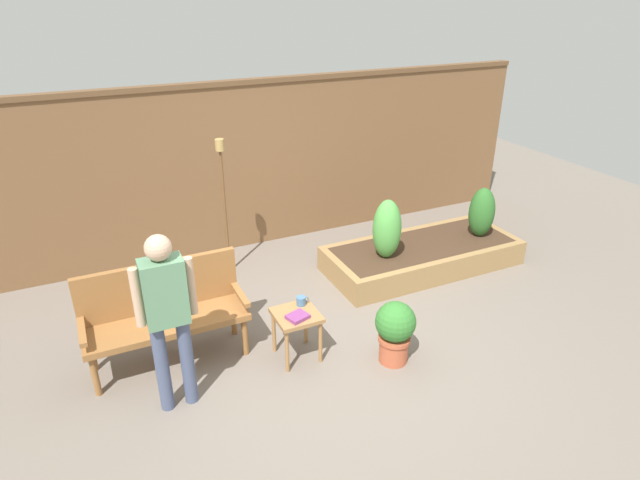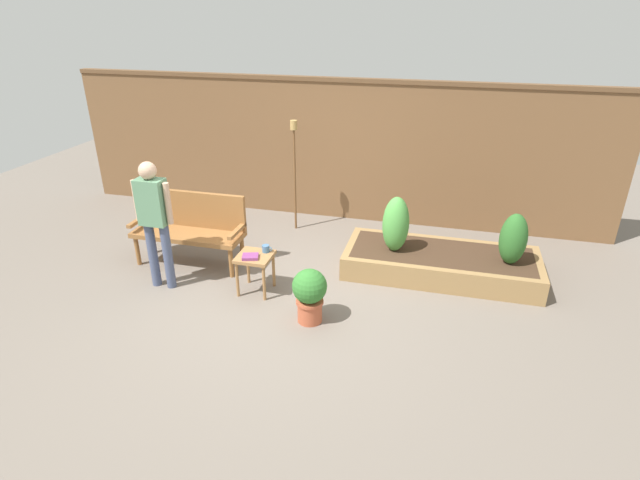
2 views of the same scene
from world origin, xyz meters
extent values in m
plane|color=#70665B|center=(0.00, 0.00, 0.00)|extent=(14.00, 14.00, 0.00)
cube|color=brown|center=(0.00, 2.60, 1.05)|extent=(8.40, 0.10, 2.10)
cube|color=brown|center=(0.00, 2.60, 2.13)|extent=(8.40, 0.14, 0.06)
cylinder|color=#936033|center=(-0.72, 0.66, 0.20)|extent=(0.06, 0.06, 0.40)
cylinder|color=#936033|center=(-0.72, 0.30, 0.20)|extent=(0.06, 0.06, 0.40)
cylinder|color=#936033|center=(-2.04, 0.66, 0.20)|extent=(0.06, 0.06, 0.40)
cylinder|color=#936033|center=(-2.04, 0.30, 0.20)|extent=(0.06, 0.06, 0.40)
cube|color=#936033|center=(-1.38, 0.48, 0.43)|extent=(1.44, 0.48, 0.06)
cube|color=#936033|center=(-1.38, 0.69, 0.70)|extent=(1.44, 0.06, 0.48)
cube|color=#936033|center=(-2.07, 0.48, 0.56)|extent=(0.06, 0.48, 0.04)
cube|color=#936033|center=(-0.69, 0.48, 0.56)|extent=(0.06, 0.48, 0.04)
cylinder|color=#9E7042|center=(-0.13, 0.22, 0.22)|extent=(0.04, 0.04, 0.44)
cylinder|color=#9E7042|center=(-0.13, -0.11, 0.22)|extent=(0.04, 0.04, 0.44)
cylinder|color=#9E7042|center=(-0.46, 0.22, 0.22)|extent=(0.04, 0.04, 0.44)
cylinder|color=#9E7042|center=(-0.46, -0.11, 0.22)|extent=(0.04, 0.04, 0.44)
cube|color=#9E7042|center=(-0.29, 0.06, 0.46)|extent=(0.40, 0.40, 0.04)
cylinder|color=teal|center=(-0.19, 0.17, 0.52)|extent=(0.09, 0.09, 0.08)
torus|color=teal|center=(-0.14, 0.17, 0.52)|extent=(0.06, 0.01, 0.06)
cube|color=#7F3875|center=(-0.31, -0.02, 0.50)|extent=(0.22, 0.20, 0.03)
cylinder|color=#B75638|center=(0.50, -0.38, 0.11)|extent=(0.27, 0.27, 0.23)
cylinder|color=#B75638|center=(0.50, -0.38, 0.24)|extent=(0.30, 0.30, 0.04)
sphere|color=#33752D|center=(0.50, -0.38, 0.43)|extent=(0.37, 0.37, 0.37)
cube|color=#997547|center=(1.82, 0.59, 0.15)|extent=(2.40, 0.09, 0.30)
cube|color=#997547|center=(1.82, 1.50, 0.15)|extent=(2.40, 0.09, 0.30)
cube|color=#997547|center=(0.66, 1.05, 0.15)|extent=(0.09, 0.82, 0.30)
cube|color=#997547|center=(2.97, 1.05, 0.15)|extent=(0.09, 0.82, 0.30)
cube|color=#422D1E|center=(1.82, 1.05, 0.15)|extent=(2.22, 0.82, 0.30)
cylinder|color=brown|center=(1.23, 0.97, 0.33)|extent=(0.04, 0.04, 0.06)
ellipsoid|color=#4C9942|center=(1.23, 0.97, 0.66)|extent=(0.33, 0.33, 0.71)
cylinder|color=brown|center=(2.61, 0.97, 0.33)|extent=(0.04, 0.04, 0.06)
ellipsoid|color=#2D6628|center=(2.61, 0.97, 0.62)|extent=(0.32, 0.32, 0.63)
cylinder|color=brown|center=(-0.38, 1.95, 0.76)|extent=(0.03, 0.03, 1.52)
cylinder|color=#AD894C|center=(-0.38, 1.95, 1.58)|extent=(0.10, 0.10, 0.13)
cylinder|color=#475170|center=(-1.33, -0.10, 0.41)|extent=(0.11, 0.11, 0.82)
cylinder|color=#475170|center=(-1.53, -0.10, 0.41)|extent=(0.11, 0.11, 0.82)
cube|color=#5B8966|center=(-1.43, -0.10, 1.09)|extent=(0.32, 0.20, 0.54)
cylinder|color=tan|center=(-1.23, -0.10, 1.09)|extent=(0.07, 0.07, 0.49)
cylinder|color=tan|center=(-1.63, -0.10, 1.09)|extent=(0.07, 0.07, 0.49)
sphere|color=tan|center=(-1.43, -0.10, 1.46)|extent=(0.20, 0.20, 0.20)
camera|label=1|loc=(-1.85, -3.74, 3.18)|focal=30.10mm
camera|label=2|loc=(1.76, -4.76, 3.12)|focal=28.14mm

